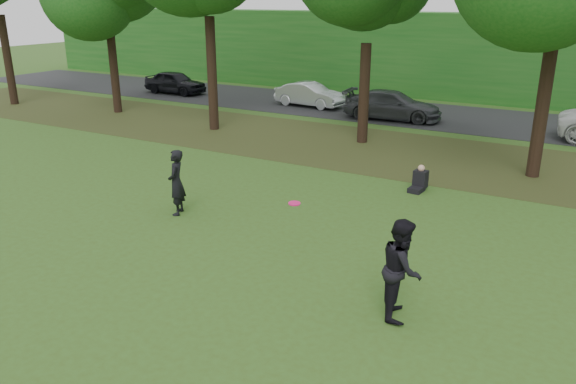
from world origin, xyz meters
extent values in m
plane|color=#324D18|center=(0.00, 0.00, 0.00)|extent=(120.00, 120.00, 0.00)
cube|color=#3D2C15|center=(0.00, 13.00, 0.01)|extent=(60.00, 7.00, 0.01)
cube|color=black|center=(0.00, 21.00, 0.01)|extent=(70.00, 7.00, 0.02)
cube|color=#175117|center=(0.00, 27.00, 2.50)|extent=(70.00, 3.00, 5.00)
imported|color=black|center=(-4.41, 3.49, 0.94)|extent=(0.70, 0.81, 1.89)
imported|color=black|center=(2.89, 1.38, 1.00)|extent=(1.01, 1.16, 2.01)
imported|color=black|center=(-18.27, 19.86, 0.73)|extent=(4.19, 1.75, 1.41)
imported|color=#B7BBC0|center=(-8.73, 20.10, 0.68)|extent=(4.14, 1.77, 1.33)
imported|color=#3C3D43|center=(-3.48, 19.02, 0.73)|extent=(5.03, 2.40, 1.42)
cylinder|color=#E51367|center=(0.18, 2.05, 1.62)|extent=(0.29, 0.29, 0.04)
cube|color=black|center=(0.99, 8.71, 0.08)|extent=(0.45, 0.60, 0.16)
cube|color=black|center=(1.01, 8.99, 0.36)|extent=(0.45, 0.38, 0.56)
sphere|color=tan|center=(1.01, 8.99, 0.72)|extent=(0.22, 0.22, 0.22)
cylinder|color=black|center=(-24.00, 12.40, 2.48)|extent=(0.44, 0.44, 4.96)
cylinder|color=black|center=(-17.00, 13.60, 2.14)|extent=(0.44, 0.44, 4.28)
cylinder|color=black|center=(-10.00, 12.80, 2.54)|extent=(0.44, 0.44, 5.08)
cylinder|color=black|center=(-3.00, 13.90, 2.06)|extent=(0.44, 0.44, 4.12)
cylinder|color=black|center=(4.00, 12.30, 2.31)|extent=(0.44, 0.44, 4.62)
camera|label=1|loc=(5.71, -8.06, 5.91)|focal=35.00mm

